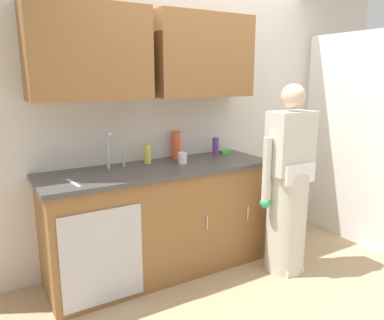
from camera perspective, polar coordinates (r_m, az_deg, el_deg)
The scene contains 13 objects.
ground_plane at distance 3.24m, azimuth 10.37°, elevation -18.81°, with size 9.00×9.00×0.00m, color tan.
kitchen_wall_with_uppers at distance 3.51m, azimuth -1.19°, elevation 9.31°, with size 4.80×0.44×2.70m.
closet_door_panel at distance 4.17m, azimuth 22.59°, elevation 2.99°, with size 1.10×0.04×2.10m, color silver.
counter_cabinet at distance 3.29m, azimuth -4.94°, elevation -9.37°, with size 1.90×0.62×0.90m.
countertop at distance 3.14m, azimuth -5.06°, elevation -1.38°, with size 1.96×0.66×0.04m, color #474442.
sink at distance 3.02m, azimuth -10.98°, elevation -2.03°, with size 0.50×0.36×0.35m.
person_at_sink at distance 3.31m, azimuth 14.33°, elevation -5.08°, with size 0.55×0.34×1.62m.
bottle_cleaner_spray at distance 3.25m, azimuth -6.79°, elevation 0.93°, with size 0.06×0.06×0.17m, color #D8D14C.
bottle_water_tall at distance 3.58m, azimuth 3.61°, elevation 2.08°, with size 0.06×0.06×0.17m, color #66388C.
bottle_soap at distance 3.43m, azimuth -2.42°, elevation 2.33°, with size 0.08×0.08×0.25m, color #E05933.
cup_by_sink at distance 3.24m, azimuth -1.46°, elevation 0.34°, with size 0.08×0.08×0.10m, color white.
knife_on_counter at distance 2.77m, azimuth -17.58°, elevation -3.35°, with size 0.24×0.02×0.01m, color silver.
sponge at distance 3.69m, azimuth 5.08°, elevation 1.27°, with size 0.11×0.07×0.03m, color #4CBF4C.
Camera 1 is at (-1.85, -2.06, 1.68)m, focal length 35.11 mm.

